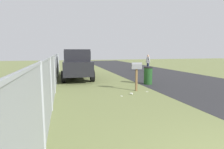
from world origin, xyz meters
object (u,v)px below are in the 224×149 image
Objects in this scene: mailbox at (137,68)px; pickup_truck at (77,63)px; trash_bin at (148,75)px; pedestrian at (148,62)px.

mailbox is 5.59m from pickup_truck.
pickup_truck is at bearing 48.38° from trash_bin.
pedestrian is at bearing 115.14° from pickup_truck.
pedestrian is at bearing -15.71° from mailbox.
trash_bin is 7.21m from pedestrian.
trash_bin is (-3.47, -3.91, -0.57)m from pickup_truck.
mailbox reaches higher than trash_bin.
pedestrian is (2.99, -7.09, -0.16)m from pickup_truck.
mailbox is at bearing -133.56° from pedestrian.
mailbox is at bearing 29.16° from pickup_truck.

